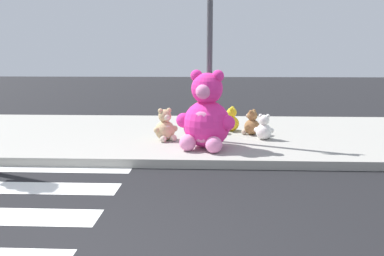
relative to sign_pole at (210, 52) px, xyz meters
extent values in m
cube|color=#9E9B93|center=(-1.00, 0.80, -1.77)|extent=(28.00, 4.40, 0.15)
cube|color=white|center=(-2.83, -2.35, -1.85)|extent=(3.20, 0.45, 0.00)
cube|color=white|center=(-2.83, -1.45, -1.85)|extent=(3.20, 0.45, 0.00)
cylinder|color=#4C4C51|center=(0.00, 0.00, -0.10)|extent=(0.11, 0.11, 3.20)
sphere|color=#F22D93|center=(-0.04, -0.55, -1.27)|extent=(0.85, 0.85, 0.85)
ellipsoid|color=pink|center=(-0.13, -0.84, -1.27)|extent=(0.50, 0.31, 0.55)
sphere|color=#F22D93|center=(-0.04, -0.55, -0.64)|extent=(0.56, 0.56, 0.56)
sphere|color=pink|center=(-0.11, -0.78, -0.67)|extent=(0.25, 0.25, 0.25)
sphere|color=#F22D93|center=(0.15, -0.60, -0.42)|extent=(0.21, 0.21, 0.21)
sphere|color=#F22D93|center=(0.32, -0.76, -1.21)|extent=(0.27, 0.27, 0.27)
sphere|color=pink|center=(0.08, -0.96, -1.55)|extent=(0.29, 0.29, 0.29)
sphere|color=#F22D93|center=(-0.23, -0.49, -0.42)|extent=(0.21, 0.21, 0.21)
sphere|color=#F22D93|center=(-0.46, -0.54, -1.21)|extent=(0.27, 0.27, 0.27)
sphere|color=pink|center=(-0.37, -0.83, -1.55)|extent=(0.29, 0.29, 0.29)
sphere|color=white|center=(1.08, 0.14, -1.54)|extent=(0.31, 0.31, 0.31)
ellipsoid|color=white|center=(1.11, 0.24, -1.54)|extent=(0.18, 0.11, 0.20)
sphere|color=white|center=(1.08, 0.14, -1.31)|extent=(0.20, 0.20, 0.20)
sphere|color=white|center=(1.10, 0.22, -1.32)|extent=(0.09, 0.09, 0.09)
sphere|color=white|center=(1.01, 0.15, -1.23)|extent=(0.08, 0.08, 0.08)
sphere|color=white|center=(0.95, 0.21, -1.52)|extent=(0.10, 0.10, 0.10)
sphere|color=white|center=(1.03, 0.28, -1.64)|extent=(0.11, 0.11, 0.11)
sphere|color=white|center=(1.15, 0.12, -1.23)|extent=(0.08, 0.08, 0.08)
sphere|color=white|center=(1.24, 0.14, -1.52)|extent=(0.10, 0.10, 0.10)
sphere|color=white|center=(1.20, 0.25, -1.64)|extent=(0.11, 0.11, 0.11)
sphere|color=tan|center=(-0.86, -0.01, -1.50)|extent=(0.39, 0.39, 0.39)
ellipsoid|color=beige|center=(-0.79, -0.13, -1.50)|extent=(0.23, 0.18, 0.25)
sphere|color=tan|center=(-0.86, -0.01, -1.22)|extent=(0.25, 0.25, 0.25)
sphere|color=beige|center=(-0.81, -0.11, -1.23)|extent=(0.12, 0.12, 0.12)
sphere|color=tan|center=(-0.78, 0.03, -1.11)|extent=(0.10, 0.10, 0.10)
sphere|color=tan|center=(-0.67, 0.03, -1.48)|extent=(0.12, 0.12, 0.12)
sphere|color=beige|center=(-0.69, -0.11, -1.63)|extent=(0.13, 0.13, 0.13)
sphere|color=tan|center=(-0.94, -0.05, -1.11)|extent=(0.10, 0.10, 0.10)
sphere|color=tan|center=(-1.00, -0.14, -1.48)|extent=(0.12, 0.12, 0.12)
sphere|color=beige|center=(-0.87, -0.21, -1.63)|extent=(0.13, 0.13, 0.13)
sphere|color=teal|center=(0.01, 0.78, -1.52)|extent=(0.35, 0.35, 0.35)
ellipsoid|color=#7BBFBC|center=(-0.12, 0.76, -1.52)|extent=(0.10, 0.20, 0.23)
sphere|color=teal|center=(0.01, 0.78, -1.26)|extent=(0.23, 0.23, 0.23)
sphere|color=#7BBFBC|center=(-0.09, 0.76, -1.28)|extent=(0.10, 0.10, 0.10)
sphere|color=teal|center=(0.02, 0.70, -1.17)|extent=(0.09, 0.09, 0.09)
sphere|color=teal|center=(-0.01, 0.61, -1.50)|extent=(0.11, 0.11, 0.11)
sphere|color=#7BBFBC|center=(-0.12, 0.66, -1.64)|extent=(0.12, 0.12, 0.12)
sphere|color=teal|center=(0.00, 0.85, -1.17)|extent=(0.09, 0.09, 0.09)
sphere|color=teal|center=(-0.06, 0.93, -1.50)|extent=(0.11, 0.11, 0.11)
sphere|color=#7BBFBC|center=(-0.15, 0.85, -1.64)|extent=(0.12, 0.12, 0.12)
sphere|color=yellow|center=(0.50, 0.96, -1.53)|extent=(0.33, 0.33, 0.33)
ellipsoid|color=#F0DB80|center=(0.39, 0.98, -1.53)|extent=(0.11, 0.19, 0.21)
sphere|color=yellow|center=(0.50, 0.96, -1.29)|extent=(0.22, 0.22, 0.22)
sphere|color=#F0DB80|center=(0.41, 0.98, -1.30)|extent=(0.10, 0.10, 0.10)
sphere|color=yellow|center=(0.49, 0.88, -1.20)|extent=(0.08, 0.08, 0.08)
sphere|color=yellow|center=(0.43, 0.81, -1.51)|extent=(0.10, 0.10, 0.10)
sphere|color=#F0DB80|center=(0.35, 0.90, -1.64)|extent=(0.11, 0.11, 0.11)
sphere|color=yellow|center=(0.52, 1.03, -1.20)|extent=(0.08, 0.08, 0.08)
sphere|color=yellow|center=(0.50, 1.12, -1.51)|extent=(0.10, 0.10, 0.10)
sphere|color=#F0DB80|center=(0.39, 1.08, -1.64)|extent=(0.11, 0.11, 0.11)
sphere|color=olive|center=(0.90, 0.58, -1.54)|extent=(0.33, 0.33, 0.33)
ellipsoid|color=tan|center=(0.80, 0.64, -1.54)|extent=(0.15, 0.19, 0.21)
sphere|color=olive|center=(0.90, 0.58, -1.29)|extent=(0.21, 0.21, 0.21)
sphere|color=tan|center=(0.83, 0.63, -1.31)|extent=(0.10, 0.10, 0.10)
sphere|color=olive|center=(0.87, 0.52, -1.21)|extent=(0.08, 0.08, 0.08)
sphere|color=olive|center=(0.79, 0.47, -1.51)|extent=(0.10, 0.10, 0.10)
sphere|color=tan|center=(0.74, 0.58, -1.64)|extent=(0.11, 0.11, 0.11)
sphere|color=olive|center=(0.94, 0.65, -1.21)|extent=(0.08, 0.08, 0.08)
sphere|color=olive|center=(0.95, 0.74, -1.51)|extent=(0.10, 0.10, 0.10)
sphere|color=tan|center=(0.83, 0.73, -1.64)|extent=(0.11, 0.11, 0.11)
camera|label=1|loc=(-0.03, -6.99, -0.09)|focal=34.27mm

